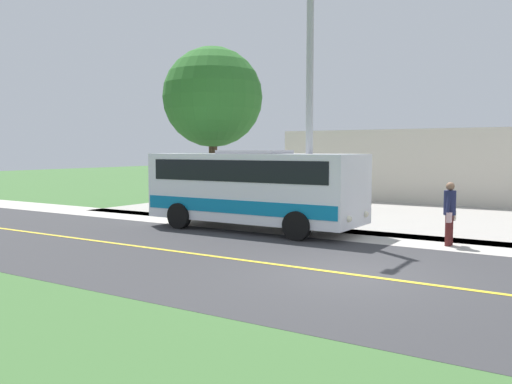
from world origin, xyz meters
name	(u,v)px	position (x,y,z in m)	size (l,w,h in m)	color
ground_plane	(349,274)	(0.00, 0.00, 0.00)	(120.00, 120.00, 0.00)	#3D6633
road_surface	(349,274)	(0.00, 0.00, 0.00)	(8.00, 100.00, 0.01)	#333335
sidewalk	(416,241)	(-5.20, 0.00, 0.00)	(2.40, 100.00, 0.01)	#B2ADA3
road_centre_line	(349,274)	(0.00, 0.00, 0.01)	(0.16, 100.00, 0.00)	gold
shuttle_bus_front	(255,186)	(-4.56, -5.37, 1.51)	(2.78, 7.58, 2.73)	white
pedestrian_with_bags	(450,211)	(-4.89, 1.04, 0.99)	(0.72, 0.34, 1.83)	#4C1919
street_light_pole	(308,83)	(-4.89, -3.51, 4.91)	(1.97, 0.24, 9.00)	#9E9EA3
tree_curbside	(213,98)	(-7.40, -9.26, 4.94)	(4.19, 4.19, 7.05)	#4C3826
commercial_building	(470,165)	(-21.40, -1.57, 1.90)	(10.00, 18.47, 3.80)	beige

